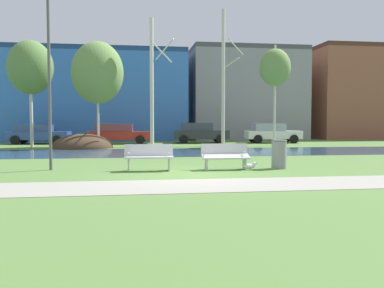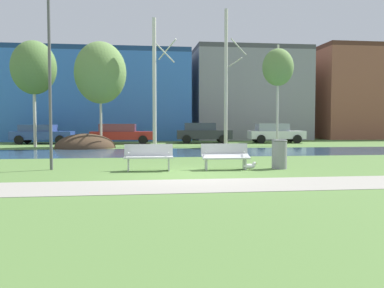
{
  "view_description": "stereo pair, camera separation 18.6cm",
  "coord_description": "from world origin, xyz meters",
  "px_view_note": "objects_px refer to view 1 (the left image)",
  "views": [
    {
      "loc": [
        -1.81,
        -12.48,
        1.61
      ],
      "look_at": [
        0.21,
        1.5,
        0.85
      ],
      "focal_mm": 38.8,
      "sensor_mm": 36.0,
      "label": 1
    },
    {
      "loc": [
        -1.63,
        -12.51,
        1.61
      ],
      "look_at": [
        0.21,
        1.5,
        0.85
      ],
      "focal_mm": 38.8,
      "sensor_mm": 36.0,
      "label": 2
    }
  ],
  "objects_px": {
    "streetlamp": "(49,49)",
    "seagull": "(250,166)",
    "bench_left": "(149,156)",
    "parked_van_nearest_blue": "(38,134)",
    "bench_right": "(225,156)",
    "parked_sedan_second_red": "(118,133)",
    "parked_wagon_fourth_white": "(272,133)",
    "parked_hatch_third_dark": "(200,133)",
    "trash_bin": "(279,154)"
  },
  "relations": [
    {
      "from": "trash_bin",
      "to": "seagull",
      "type": "xyz_separation_m",
      "value": [
        -1.1,
        -0.23,
        -0.38
      ]
    },
    {
      "from": "parked_sedan_second_red",
      "to": "bench_left",
      "type": "bearing_deg",
      "value": -84.85
    },
    {
      "from": "bench_right",
      "to": "seagull",
      "type": "bearing_deg",
      "value": -14.88
    },
    {
      "from": "streetlamp",
      "to": "seagull",
      "type": "bearing_deg",
      "value": -7.87
    },
    {
      "from": "bench_right",
      "to": "streetlamp",
      "type": "bearing_deg",
      "value": 173.12
    },
    {
      "from": "parked_hatch_third_dark",
      "to": "streetlamp",
      "type": "bearing_deg",
      "value": -115.06
    },
    {
      "from": "bench_right",
      "to": "parked_van_nearest_blue",
      "type": "height_order",
      "value": "parked_van_nearest_blue"
    },
    {
      "from": "bench_left",
      "to": "parked_sedan_second_red",
      "type": "bearing_deg",
      "value": 95.15
    },
    {
      "from": "bench_right",
      "to": "parked_van_nearest_blue",
      "type": "bearing_deg",
      "value": 119.08
    },
    {
      "from": "trash_bin",
      "to": "streetlamp",
      "type": "xyz_separation_m",
      "value": [
        -7.7,
        0.68,
        3.49
      ]
    },
    {
      "from": "bench_right",
      "to": "parked_sedan_second_red",
      "type": "xyz_separation_m",
      "value": [
        -4.1,
        17.06,
        0.3
      ]
    },
    {
      "from": "bench_left",
      "to": "seagull",
      "type": "distance_m",
      "value": 3.39
    },
    {
      "from": "parked_van_nearest_blue",
      "to": "parked_sedan_second_red",
      "type": "xyz_separation_m",
      "value": [
        5.76,
        -0.67,
        0.02
      ]
    },
    {
      "from": "trash_bin",
      "to": "parked_van_nearest_blue",
      "type": "xyz_separation_m",
      "value": [
        -11.76,
        17.71,
        0.24
      ]
    },
    {
      "from": "parked_sedan_second_red",
      "to": "parked_hatch_third_dark",
      "type": "relative_size",
      "value": 1.11
    },
    {
      "from": "seagull",
      "to": "parked_van_nearest_blue",
      "type": "distance_m",
      "value": 20.88
    },
    {
      "from": "parked_van_nearest_blue",
      "to": "parked_hatch_third_dark",
      "type": "distance_m",
      "value": 11.84
    },
    {
      "from": "bench_left",
      "to": "trash_bin",
      "type": "xyz_separation_m",
      "value": [
        4.46,
        0.02,
        0.04
      ]
    },
    {
      "from": "bench_left",
      "to": "parked_van_nearest_blue",
      "type": "xyz_separation_m",
      "value": [
        -7.29,
        17.73,
        0.28
      ]
    },
    {
      "from": "seagull",
      "to": "parked_wagon_fourth_white",
      "type": "distance_m",
      "value": 18.36
    },
    {
      "from": "bench_right",
      "to": "parked_wagon_fourth_white",
      "type": "relative_size",
      "value": 0.38
    },
    {
      "from": "trash_bin",
      "to": "seagull",
      "type": "height_order",
      "value": "trash_bin"
    },
    {
      "from": "trash_bin",
      "to": "parked_hatch_third_dark",
      "type": "distance_m",
      "value": 17.3
    },
    {
      "from": "trash_bin",
      "to": "streetlamp",
      "type": "bearing_deg",
      "value": 174.93
    },
    {
      "from": "parked_van_nearest_blue",
      "to": "streetlamp",
      "type": "bearing_deg",
      "value": -76.59
    },
    {
      "from": "seagull",
      "to": "bench_left",
      "type": "bearing_deg",
      "value": 176.38
    },
    {
      "from": "parked_van_nearest_blue",
      "to": "parked_wagon_fourth_white",
      "type": "height_order",
      "value": "parked_wagon_fourth_white"
    },
    {
      "from": "parked_sedan_second_red",
      "to": "parked_wagon_fourth_white",
      "type": "height_order",
      "value": "parked_wagon_fourth_white"
    },
    {
      "from": "seagull",
      "to": "parked_hatch_third_dark",
      "type": "relative_size",
      "value": 0.11
    },
    {
      "from": "bench_left",
      "to": "parked_hatch_third_dark",
      "type": "relative_size",
      "value": 0.38
    },
    {
      "from": "bench_left",
      "to": "parked_van_nearest_blue",
      "type": "bearing_deg",
      "value": 112.36
    },
    {
      "from": "bench_left",
      "to": "parked_hatch_third_dark",
      "type": "height_order",
      "value": "parked_hatch_third_dark"
    },
    {
      "from": "bench_left",
      "to": "seagull",
      "type": "relative_size",
      "value": 3.41
    },
    {
      "from": "streetlamp",
      "to": "parked_van_nearest_blue",
      "type": "xyz_separation_m",
      "value": [
        -4.06,
        17.03,
        -3.25
      ]
    },
    {
      "from": "bench_right",
      "to": "seagull",
      "type": "xyz_separation_m",
      "value": [
        0.8,
        -0.21,
        -0.34
      ]
    },
    {
      "from": "bench_left",
      "to": "parked_hatch_third_dark",
      "type": "xyz_separation_m",
      "value": [
        4.53,
        17.31,
        0.33
      ]
    },
    {
      "from": "bench_left",
      "to": "seagull",
      "type": "height_order",
      "value": "bench_left"
    },
    {
      "from": "seagull",
      "to": "parked_hatch_third_dark",
      "type": "bearing_deg",
      "value": 86.19
    },
    {
      "from": "streetlamp",
      "to": "parked_hatch_third_dark",
      "type": "distance_m",
      "value": 18.62
    },
    {
      "from": "streetlamp",
      "to": "parked_van_nearest_blue",
      "type": "height_order",
      "value": "streetlamp"
    },
    {
      "from": "bench_left",
      "to": "trash_bin",
      "type": "relative_size",
      "value": 1.63
    },
    {
      "from": "parked_sedan_second_red",
      "to": "seagull",
      "type": "bearing_deg",
      "value": -74.15
    },
    {
      "from": "parked_sedan_second_red",
      "to": "parked_hatch_third_dark",
      "type": "xyz_separation_m",
      "value": [
        6.07,
        0.25,
        0.03
      ]
    },
    {
      "from": "bench_left",
      "to": "bench_right",
      "type": "xyz_separation_m",
      "value": [
        2.57,
        0.0,
        0.0
      ]
    },
    {
      "from": "streetlamp",
      "to": "parked_hatch_third_dark",
      "type": "relative_size",
      "value": 1.45
    },
    {
      "from": "trash_bin",
      "to": "streetlamp",
      "type": "relative_size",
      "value": 0.16
    },
    {
      "from": "streetlamp",
      "to": "parked_van_nearest_blue",
      "type": "bearing_deg",
      "value": 103.41
    },
    {
      "from": "parked_sedan_second_red",
      "to": "parked_hatch_third_dark",
      "type": "bearing_deg",
      "value": 2.39
    },
    {
      "from": "seagull",
      "to": "parked_sedan_second_red",
      "type": "distance_m",
      "value": 17.97
    },
    {
      "from": "parked_sedan_second_red",
      "to": "streetlamp",
      "type": "bearing_deg",
      "value": -95.92
    }
  ]
}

